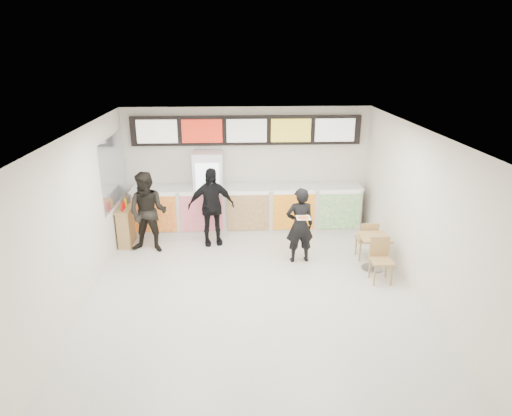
{
  "coord_description": "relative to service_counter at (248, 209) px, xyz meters",
  "views": [
    {
      "loc": [
        -0.3,
        -7.48,
        4.32
      ],
      "look_at": [
        0.12,
        1.2,
        1.25
      ],
      "focal_mm": 32.0,
      "sensor_mm": 36.0,
      "label": 1
    }
  ],
  "objects": [
    {
      "name": "condiment_ledge",
      "position": [
        -2.82,
        -0.66,
        -0.13
      ],
      "size": [
        0.32,
        0.78,
        1.04
      ],
      "color": "tan",
      "rests_on": "floor"
    },
    {
      "name": "service_counter",
      "position": [
        0.0,
        0.0,
        0.0
      ],
      "size": [
        5.56,
        0.77,
        1.14
      ],
      "color": "silver",
      "rests_on": "floor"
    },
    {
      "name": "menu_board",
      "position": [
        0.0,
        0.32,
        1.88
      ],
      "size": [
        5.5,
        0.14,
        0.7
      ],
      "color": "black",
      "rests_on": "wall_back"
    },
    {
      "name": "cafe_table",
      "position": [
        2.5,
        -2.23,
        -0.07
      ],
      "size": [
        0.59,
        1.49,
        0.87
      ],
      "rotation": [
        0.0,
        0.0,
        -0.0
      ],
      "color": "tan",
      "rests_on": "floor"
    },
    {
      "name": "wall_right",
      "position": [
        3.0,
        -3.09,
        0.93
      ],
      "size": [
        0.0,
        7.0,
        7.0
      ],
      "primitive_type": "plane",
      "rotation": [
        1.57,
        0.0,
        -1.57
      ],
      "color": "silver",
      "rests_on": "floor"
    },
    {
      "name": "floor",
      "position": [
        -0.0,
        -3.09,
        -0.57
      ],
      "size": [
        7.0,
        7.0,
        0.0
      ],
      "primitive_type": "plane",
      "color": "beige",
      "rests_on": "ground"
    },
    {
      "name": "wall_back",
      "position": [
        -0.0,
        0.41,
        0.93
      ],
      "size": [
        6.0,
        0.0,
        6.0
      ],
      "primitive_type": "plane",
      "rotation": [
        1.57,
        0.0,
        0.0
      ],
      "color": "silver",
      "rests_on": "floor"
    },
    {
      "name": "mirror_panel",
      "position": [
        -2.99,
        -0.64,
        1.18
      ],
      "size": [
        0.01,
        2.0,
        1.5
      ],
      "primitive_type": "cube",
      "color": "#B2B7BF",
      "rests_on": "wall_left"
    },
    {
      "name": "pizza_slice",
      "position": [
        1.04,
        -2.22,
        0.58
      ],
      "size": [
        0.36,
        0.36,
        0.02
      ],
      "color": "beige",
      "rests_on": "customer_main"
    },
    {
      "name": "drinks_fridge",
      "position": [
        -0.93,
        0.02,
        0.43
      ],
      "size": [
        0.7,
        0.67,
        2.0
      ],
      "color": "white",
      "rests_on": "floor"
    },
    {
      "name": "wall_left",
      "position": [
        -3.0,
        -3.09,
        0.93
      ],
      "size": [
        0.0,
        7.0,
        7.0
      ],
      "primitive_type": "plane",
      "rotation": [
        1.57,
        0.0,
        1.57
      ],
      "color": "silver",
      "rests_on": "floor"
    },
    {
      "name": "ceiling",
      "position": [
        -0.0,
        -3.09,
        2.43
      ],
      "size": [
        7.0,
        7.0,
        0.0
      ],
      "primitive_type": "plane",
      "rotation": [
        3.14,
        0.0,
        0.0
      ],
      "color": "white",
      "rests_on": "wall_back"
    },
    {
      "name": "customer_left",
      "position": [
        -2.21,
        -1.11,
        0.34
      ],
      "size": [
        0.99,
        0.83,
        1.82
      ],
      "primitive_type": "imported",
      "rotation": [
        0.0,
        0.0,
        -0.17
      ],
      "color": "black",
      "rests_on": "floor"
    },
    {
      "name": "customer_main",
      "position": [
        1.04,
        -1.77,
        0.24
      ],
      "size": [
        0.63,
        0.45,
        1.63
      ],
      "primitive_type": "imported",
      "rotation": [
        0.0,
        0.0,
        3.24
      ],
      "color": "black",
      "rests_on": "floor"
    },
    {
      "name": "customer_mid",
      "position": [
        -0.85,
        -0.75,
        0.33
      ],
      "size": [
        1.13,
        0.64,
        1.81
      ],
      "primitive_type": "imported",
      "rotation": [
        0.0,
        0.0,
        0.19
      ],
      "color": "black",
      "rests_on": "floor"
    }
  ]
}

